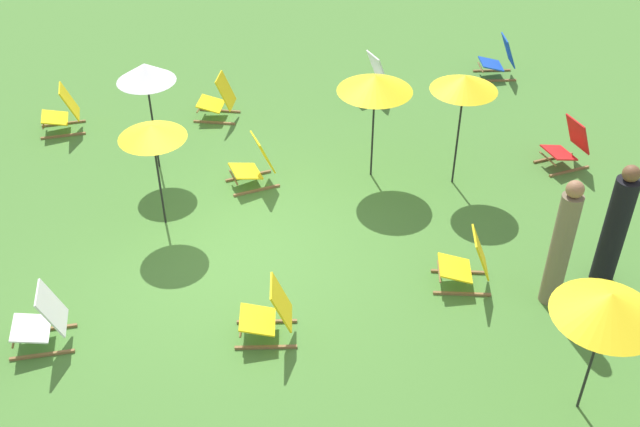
% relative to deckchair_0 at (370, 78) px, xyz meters
% --- Properties ---
extents(ground_plane, '(40.00, 40.00, 0.00)m').
position_rel_deckchair_0_xyz_m(ground_plane, '(4.19, -2.93, -0.37)').
color(ground_plane, '#477A33').
extents(deckchair_0, '(0.66, 0.86, 0.83)m').
position_rel_deckchair_0_xyz_m(deckchair_0, '(0.00, 0.00, 0.00)').
color(deckchair_0, olive).
rests_on(deckchair_0, ground).
extents(deckchair_1, '(0.61, 0.84, 0.83)m').
position_rel_deckchair_0_xyz_m(deckchair_1, '(2.93, 2.59, 0.00)').
color(deckchair_1, olive).
rests_on(deckchair_1, ground).
extents(deckchair_2, '(0.52, 0.79, 0.83)m').
position_rel_deckchair_0_xyz_m(deckchair_2, '(0.29, -5.56, 0.00)').
color(deckchair_2, olive).
rests_on(deckchair_2, ground).
extents(deckchair_3, '(0.68, 0.87, 0.83)m').
position_rel_deckchair_0_xyz_m(deckchair_3, '(0.33, -2.86, 0.00)').
color(deckchair_3, olive).
rests_on(deckchair_3, ground).
extents(deckchair_4, '(0.64, 0.85, 0.83)m').
position_rel_deckchair_0_xyz_m(deckchair_4, '(5.43, 0.02, 0.00)').
color(deckchair_4, olive).
rests_on(deckchair_4, ground).
extents(deckchair_5, '(0.48, 0.76, 0.83)m').
position_rel_deckchair_0_xyz_m(deckchair_5, '(5.53, -5.36, 0.00)').
color(deckchair_5, olive).
rests_on(deckchair_5, ground).
extents(deckchair_6, '(0.62, 0.84, 0.83)m').
position_rel_deckchair_0_xyz_m(deckchair_6, '(2.55, -2.47, 0.00)').
color(deckchair_6, olive).
rests_on(deckchair_6, ground).
extents(deckchair_8, '(0.59, 0.82, 0.83)m').
position_rel_deckchair_0_xyz_m(deckchair_8, '(5.90, -2.66, 0.00)').
color(deckchair_8, olive).
rests_on(deckchair_8, ground).
extents(deckchair_9, '(0.57, 0.82, 0.83)m').
position_rel_deckchair_0_xyz_m(deckchair_9, '(-0.34, 2.69, 0.00)').
color(deckchair_9, olive).
rests_on(deckchair_9, ground).
extents(umbrella_0, '(1.15, 1.15, 1.77)m').
position_rel_deckchair_0_xyz_m(umbrella_0, '(2.64, -0.61, 1.27)').
color(umbrella_0, black).
rests_on(umbrella_0, ground).
extents(umbrella_1, '(0.95, 0.95, 1.66)m').
position_rel_deckchair_0_xyz_m(umbrella_1, '(3.33, -3.90, 1.18)').
color(umbrella_1, black).
rests_on(umbrella_1, ground).
extents(umbrella_2, '(0.90, 0.90, 1.84)m').
position_rel_deckchair_0_xyz_m(umbrella_2, '(1.78, -3.97, 1.32)').
color(umbrella_2, black).
rests_on(umbrella_2, ground).
extents(umbrella_3, '(1.13, 1.13, 1.71)m').
position_rel_deckchair_0_xyz_m(umbrella_3, '(7.62, 0.59, 1.19)').
color(umbrella_3, black).
rests_on(umbrella_3, ground).
extents(umbrella_4, '(1.00, 1.00, 1.87)m').
position_rel_deckchair_0_xyz_m(umbrella_4, '(3.08, 0.62, 1.38)').
color(umbrella_4, black).
rests_on(umbrella_4, ground).
extents(person_0, '(0.29, 0.29, 1.86)m').
position_rel_deckchair_0_xyz_m(person_0, '(5.92, 1.00, 0.53)').
color(person_0, '#72664C').
rests_on(person_0, ground).
extents(person_1, '(0.40, 0.40, 1.81)m').
position_rel_deckchair_0_xyz_m(person_1, '(5.66, 1.86, 0.49)').
color(person_1, black).
rests_on(person_1, ground).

